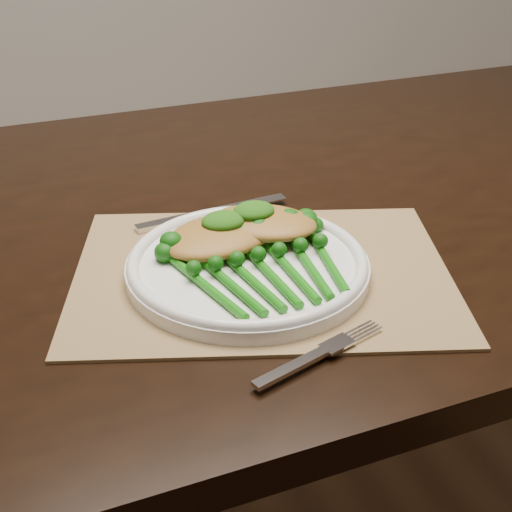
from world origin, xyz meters
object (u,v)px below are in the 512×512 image
object	(u,v)px
placemat	(262,273)
chicken_fillet_left	(220,236)
dining_table	(262,406)
dinner_plate	(248,265)
broccolini_bundle	(268,271)

from	to	relation	value
placemat	chicken_fillet_left	bearing A→B (deg)	146.73
dining_table	chicken_fillet_left	distance (m)	0.44
dinner_plate	chicken_fillet_left	size ratio (longest dim) A/B	1.97
chicken_fillet_left	dining_table	bearing A→B (deg)	38.00
dining_table	chicken_fillet_left	size ratio (longest dim) A/B	11.80
dining_table	broccolini_bundle	world-z (taller)	broccolini_bundle
dining_table	chicken_fillet_left	bearing A→B (deg)	-128.61
placemat	broccolini_bundle	size ratio (longest dim) A/B	2.17
chicken_fillet_left	broccolini_bundle	world-z (taller)	chicken_fillet_left
dining_table	chicken_fillet_left	xyz separation A→B (m)	(-0.11, -0.14, 0.41)
dining_table	placemat	world-z (taller)	placemat
dining_table	placemat	xyz separation A→B (m)	(-0.07, -0.19, 0.37)
dinner_plate	chicken_fillet_left	xyz separation A→B (m)	(-0.02, 0.04, 0.02)
dining_table	dinner_plate	world-z (taller)	dinner_plate
chicken_fillet_left	broccolini_bundle	bearing A→B (deg)	-85.23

